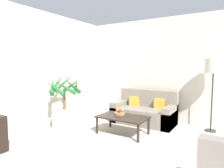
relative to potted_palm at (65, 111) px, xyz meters
The scene contains 9 objects.
wall_back 3.47m from the potted_palm, 36.21° to the left, with size 7.99×0.06×2.70m.
potted_palm is the anchor object (origin of this frame).
sofa_loveseat 1.97m from the potted_palm, 46.21° to the left, with size 1.55×0.77×0.83m.
floor_lamp 3.43m from the potted_palm, 29.13° to the left, with size 0.36×0.36×1.61m.
coffee_table 1.36m from the potted_palm, 17.59° to the left, with size 1.05×0.62×0.38m.
fruit_bowl 1.27m from the potted_palm, 22.86° to the left, with size 0.24×0.24×0.05m.
apple_red 1.27m from the potted_palm, 22.01° to the left, with size 0.07×0.07×0.07m.
apple_green 1.33m from the potted_palm, 24.96° to the left, with size 0.06×0.06×0.06m.
orange_fruit 1.22m from the potted_palm, 24.97° to the left, with size 0.08×0.08×0.08m.
Camera 1 is at (0.59, 1.48, 1.46)m, focal length 32.00 mm.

